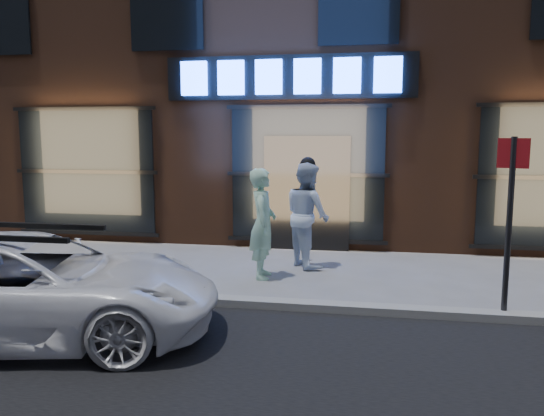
# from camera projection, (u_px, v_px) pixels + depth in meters

# --- Properties ---
(ground) EXTENTS (90.00, 90.00, 0.00)m
(ground) POSITION_uv_depth(u_px,v_px,m) (275.00, 308.00, 7.46)
(ground) COLOR slate
(ground) RESTS_ON ground
(curb) EXTENTS (60.00, 0.25, 0.12)m
(curb) POSITION_uv_depth(u_px,v_px,m) (275.00, 304.00, 7.46)
(curb) COLOR gray
(curb) RESTS_ON ground
(storefront_building) EXTENTS (30.20, 8.28, 10.30)m
(storefront_building) POSITION_uv_depth(u_px,v_px,m) (324.00, 35.00, 14.55)
(storefront_building) COLOR #54301E
(storefront_building) RESTS_ON ground
(man_bowtie) EXTENTS (0.52, 0.73, 1.87)m
(man_bowtie) POSITION_uv_depth(u_px,v_px,m) (263.00, 224.00, 8.96)
(man_bowtie) COLOR #AAE0C6
(man_bowtie) RESTS_ON ground
(man_cap) EXTENTS (1.13, 1.19, 1.93)m
(man_cap) POSITION_uv_depth(u_px,v_px,m) (307.00, 215.00, 9.74)
(man_cap) COLOR white
(man_cap) RESTS_ON ground
(white_suv) EXTENTS (4.84, 3.01, 1.25)m
(white_suv) POSITION_uv_depth(u_px,v_px,m) (28.00, 287.00, 6.29)
(white_suv) COLOR white
(white_suv) RESTS_ON ground
(sign_post) EXTENTS (0.36, 0.18, 2.40)m
(sign_post) POSITION_uv_depth(u_px,v_px,m) (510.00, 211.00, 6.83)
(sign_post) COLOR #262628
(sign_post) RESTS_ON ground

